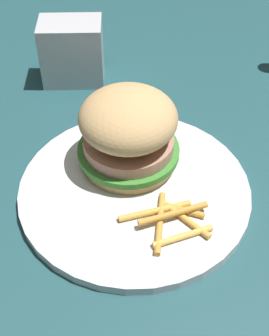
{
  "coord_description": "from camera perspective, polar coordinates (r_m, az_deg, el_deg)",
  "views": [
    {
      "loc": [
        0.39,
        0.01,
        0.4
      ],
      "look_at": [
        0.03,
        -0.01,
        0.04
      ],
      "focal_mm": 49.21,
      "sensor_mm": 36.0,
      "label": 1
    }
  ],
  "objects": [
    {
      "name": "ground_plane",
      "position": [
        0.56,
        0.95,
        -1.16
      ],
      "size": [
        1.6,
        1.6,
        0.0
      ],
      "primitive_type": "plane",
      "color": "#1E474C"
    },
    {
      "name": "plate",
      "position": [
        0.54,
        -0.0,
        -2.71
      ],
      "size": [
        0.27,
        0.27,
        0.01
      ],
      "primitive_type": "cylinder",
      "color": "silver",
      "rests_on": "ground_plane"
    },
    {
      "name": "sandwich",
      "position": [
        0.53,
        -0.78,
        4.61
      ],
      "size": [
        0.12,
        0.12,
        0.1
      ],
      "color": "tan",
      "rests_on": "plate"
    },
    {
      "name": "fries_pile",
      "position": [
        0.5,
        4.61,
        -6.29
      ],
      "size": [
        0.08,
        0.1,
        0.01
      ],
      "color": "gold",
      "rests_on": "plate"
    },
    {
      "name": "napkin_dispenser",
      "position": [
        0.7,
        -7.73,
        14.06
      ],
      "size": [
        0.07,
        0.09,
        0.09
      ],
      "primitive_type": "cube",
      "rotation": [
        0.0,
        0.0,
        1.66
      ],
      "color": "#B7BABF",
      "rests_on": "ground_plane"
    }
  ]
}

